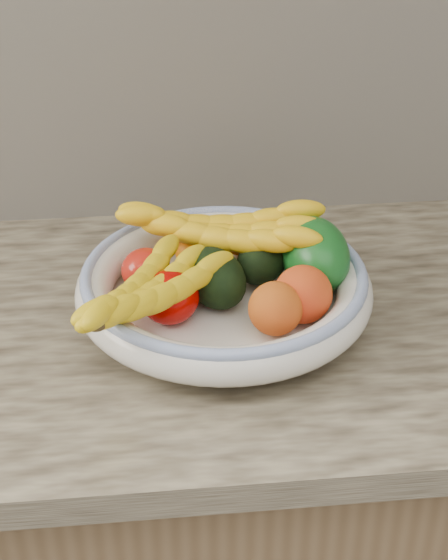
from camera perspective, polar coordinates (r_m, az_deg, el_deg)
kitchen_counter at (r=1.46m, az=-0.11°, el=-16.31°), size 2.44×0.66×1.40m
fruit_bowl at (r=1.13m, az=0.00°, el=-0.50°), size 0.39×0.39×0.08m
clementine_back_left at (r=1.20m, az=-2.10°, el=1.95°), size 0.05×0.05×0.05m
clementine_back_right at (r=1.23m, az=1.00°, el=2.72°), size 0.06×0.06×0.04m
tomato_left at (r=1.14m, az=-5.22°, el=0.65°), size 0.08×0.08×0.06m
tomato_near_left at (r=1.08m, az=-3.65°, el=-1.14°), size 0.10×0.10×0.07m
avocado_center at (r=1.12m, az=-0.62°, el=0.15°), size 0.11×0.13×0.07m
avocado_right at (r=1.16m, az=2.58°, el=1.34°), size 0.10×0.11×0.06m
green_mango at (r=1.15m, az=6.03°, el=1.71°), size 0.13×0.15×0.12m
peach_front at (r=1.05m, az=3.45°, el=-1.90°), size 0.07×0.07×0.07m
peach_right at (r=1.08m, az=5.27°, el=-0.96°), size 0.10×0.10×0.07m
banana_bunch_back at (r=1.17m, az=-0.31°, el=3.00°), size 0.32×0.18×0.09m
banana_bunch_front at (r=1.05m, az=-5.14°, el=-1.14°), size 0.25×0.28×0.07m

